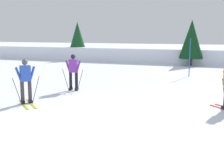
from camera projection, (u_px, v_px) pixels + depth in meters
The scene contains 7 objects.
ground_plane at pixel (86, 117), 8.68m from camera, with size 120.00×120.00×0.00m, color silver.
far_snow_ridge at pixel (167, 54), 27.09m from camera, with size 80.00×7.85×1.28m, color silver.
skier_blue at pixel (26, 80), 10.25m from camera, with size 1.43×1.36×1.71m.
skier_purple at pixel (73, 71), 12.59m from camera, with size 0.99×1.64×1.71m.
trail_marker_pole at pixel (190, 58), 16.65m from camera, with size 0.05×0.05×2.35m, color #1E56AD.
conifer_far_right at pixel (191, 39), 22.25m from camera, with size 1.97×1.97×3.77m.
conifer_far_centre at pixel (78, 37), 27.13m from camera, with size 1.75×1.75×3.78m.
Camera 1 is at (3.51, -7.65, 2.68)m, focal length 43.34 mm.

